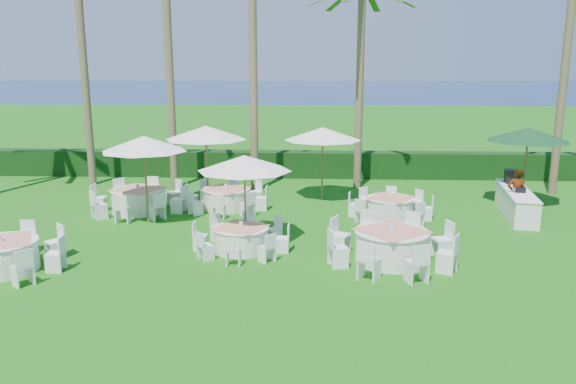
# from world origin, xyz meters

# --- Properties ---
(ground) EXTENTS (120.00, 120.00, 0.00)m
(ground) POSITION_xyz_m (0.00, 0.00, 0.00)
(ground) COLOR #1A5F10
(ground) RESTS_ON ground
(hedge) EXTENTS (34.00, 1.00, 1.20)m
(hedge) POSITION_xyz_m (0.00, 12.00, 0.60)
(hedge) COLOR black
(hedge) RESTS_ON ground
(ocean) EXTENTS (260.00, 260.00, 0.00)m
(ocean) POSITION_xyz_m (0.00, 102.00, 0.00)
(ocean) COLOR #071E4A
(ocean) RESTS_ON ground
(banquet_table_a) EXTENTS (3.18, 3.18, 0.96)m
(banquet_table_a) POSITION_xyz_m (-5.88, -0.79, 0.42)
(banquet_table_a) COLOR white
(banquet_table_a) RESTS_ON ground
(banquet_table_b) EXTENTS (2.76, 2.76, 0.85)m
(banquet_table_b) POSITION_xyz_m (0.05, 1.10, 0.37)
(banquet_table_b) COLOR white
(banquet_table_b) RESTS_ON ground
(banquet_table_c) EXTENTS (3.46, 3.46, 1.04)m
(banquet_table_c) POSITION_xyz_m (4.20, 0.36, 0.46)
(banquet_table_c) COLOR white
(banquet_table_c) RESTS_ON ground
(banquet_table_d) EXTENTS (3.36, 3.36, 1.01)m
(banquet_table_d) POSITION_xyz_m (-4.20, 5.25, 0.44)
(banquet_table_d) COLOR white
(banquet_table_d) RESTS_ON ground
(banquet_table_e) EXTENTS (3.04, 3.04, 0.93)m
(banquet_table_e) POSITION_xyz_m (-1.10, 5.80, 0.40)
(banquet_table_e) COLOR white
(banquet_table_e) RESTS_ON ground
(banquet_table_f) EXTENTS (2.89, 2.89, 0.88)m
(banquet_table_f) POSITION_xyz_m (4.75, 4.83, 0.38)
(banquet_table_f) COLOR white
(banquet_table_f) RESTS_ON ground
(umbrella_a) EXTENTS (2.81, 2.81, 2.92)m
(umbrella_a) POSITION_xyz_m (-3.46, 3.89, 2.66)
(umbrella_a) COLOR brown
(umbrella_a) RESTS_ON ground
(umbrella_b) EXTENTS (2.74, 2.74, 2.65)m
(umbrella_b) POSITION_xyz_m (0.10, 1.78, 2.42)
(umbrella_b) COLOR brown
(umbrella_b) RESTS_ON ground
(umbrella_c) EXTENTS (3.07, 3.07, 2.96)m
(umbrella_c) POSITION_xyz_m (-1.96, 6.72, 2.70)
(umbrella_c) COLOR brown
(umbrella_c) RESTS_ON ground
(umbrella_d) EXTENTS (2.98, 2.98, 2.84)m
(umbrella_d) POSITION_xyz_m (2.43, 7.46, 2.59)
(umbrella_d) COLOR brown
(umbrella_d) RESTS_ON ground
(umbrella_green) EXTENTS (3.03, 3.03, 2.95)m
(umbrella_green) POSITION_xyz_m (9.94, 6.80, 2.69)
(umbrella_green) COLOR brown
(umbrella_green) RESTS_ON ground
(buffet_table) EXTENTS (1.40, 4.04, 1.41)m
(buffet_table) POSITION_xyz_m (9.23, 5.46, 0.49)
(buffet_table) COLOR white
(buffet_table) RESTS_ON ground
(staff_person) EXTENTS (0.64, 0.43, 1.73)m
(staff_person) POSITION_xyz_m (9.06, 5.03, 0.86)
(staff_person) COLOR gray
(staff_person) RESTS_ON ground
(palm_a) EXTENTS (4.41, 4.09, 11.51)m
(palm_a) POSITION_xyz_m (-7.69, 9.83, 6.24)
(palm_a) COLOR brown
(palm_a) RESTS_ON ground
(palm_b) EXTENTS (4.38, 4.22, 10.02)m
(palm_b) POSITION_xyz_m (-3.89, 9.32, 5.48)
(palm_b) COLOR brown
(palm_b) RESTS_ON ground
(palm_c) EXTENTS (4.17, 4.40, 12.51)m
(palm_c) POSITION_xyz_m (-0.36, 8.81, 6.75)
(palm_c) COLOR brown
(palm_c) RESTS_ON ground
(palm_d) EXTENTS (4.39, 4.18, 8.45)m
(palm_d) POSITION_xyz_m (3.97, 9.73, 4.68)
(palm_d) COLOR brown
(palm_d) RESTS_ON ground
(palm_e) EXTENTS (4.36, 4.26, 10.86)m
(palm_e) POSITION_xyz_m (11.89, 8.87, 5.91)
(palm_e) COLOR brown
(palm_e) RESTS_ON ground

